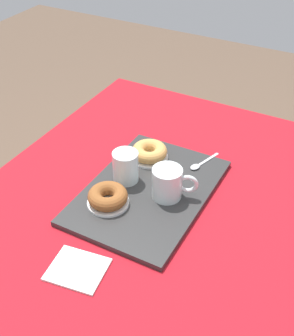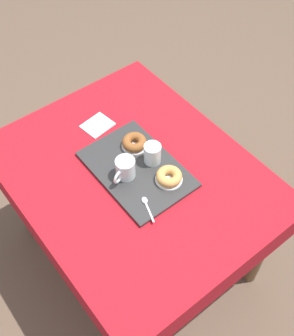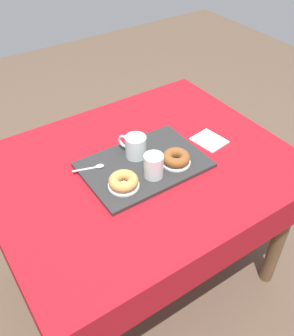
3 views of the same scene
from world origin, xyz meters
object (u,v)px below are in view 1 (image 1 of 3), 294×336
at_px(paper_napkin, 78,269).
at_px(sugar_donut_left, 108,196).
at_px(sugar_donut_right, 149,151).
at_px(dining_table, 153,223).
at_px(serving_tray, 149,191).
at_px(teaspoon_near, 198,165).
at_px(tea_mug_left, 168,183).
at_px(water_glass_near, 126,168).
at_px(donut_plate_right, 149,157).
at_px(donut_plate_left, 108,203).

bearing_deg(paper_napkin, sugar_donut_left, 13.33).
bearing_deg(sugar_donut_right, dining_table, -147.39).
relative_size(serving_tray, teaspoon_near, 3.86).
relative_size(tea_mug_left, water_glass_near, 1.32).
bearing_deg(serving_tray, teaspoon_near, -26.33).
xyz_separation_m(tea_mug_left, sugar_donut_right, (0.13, 0.13, -0.02)).
height_order(serving_tray, water_glass_near, water_glass_near).
xyz_separation_m(donut_plate_right, paper_napkin, (-0.46, -0.05, -0.02)).
relative_size(dining_table, teaspoon_near, 9.66).
relative_size(dining_table, sugar_donut_left, 10.85).
height_order(water_glass_near, teaspoon_near, water_glass_near).
bearing_deg(teaspoon_near, dining_table, -2.60).
bearing_deg(donut_plate_left, teaspoon_near, -28.66).
bearing_deg(donut_plate_left, donut_plate_right, 0.01).
bearing_deg(donut_plate_left, tea_mug_left, -49.57).
bearing_deg(paper_napkin, teaspoon_near, -11.16).
xyz_separation_m(donut_plate_right, sugar_donut_right, (0.00, 0.00, 0.02)).
xyz_separation_m(water_glass_near, donut_plate_left, (-0.12, -0.01, -0.04)).
height_order(donut_plate_left, teaspoon_near, teaspoon_near).
relative_size(serving_tray, donut_plate_right, 4.11).
height_order(dining_table, paper_napkin, paper_napkin).
bearing_deg(teaspoon_near, donut_plate_left, -10.47).
xyz_separation_m(serving_tray, paper_napkin, (-0.33, 0.02, -0.01)).
distance_m(serving_tray, sugar_donut_left, 0.13).
bearing_deg(tea_mug_left, teaspoon_near, -7.51).
bearing_deg(water_glass_near, dining_table, -95.40).
height_order(dining_table, serving_tray, serving_tray).
height_order(tea_mug_left, sugar_donut_left, tea_mug_left).
bearing_deg(water_glass_near, serving_tray, -94.75).
bearing_deg(serving_tray, donut_plate_left, 147.97).
height_order(water_glass_near, sugar_donut_left, water_glass_near).
distance_m(water_glass_near, sugar_donut_left, 0.12).
distance_m(water_glass_near, donut_plate_left, 0.12).
distance_m(donut_plate_right, paper_napkin, 0.47).
relative_size(serving_tray, sugar_donut_right, 4.34).
bearing_deg(dining_table, donut_plate_left, 140.90).
distance_m(donut_plate_left, paper_napkin, 0.23).
xyz_separation_m(serving_tray, donut_plate_left, (-0.11, 0.07, 0.01)).
distance_m(sugar_donut_left, sugar_donut_right, 0.24).
height_order(tea_mug_left, paper_napkin, tea_mug_left).
distance_m(serving_tray, paper_napkin, 0.33).
relative_size(water_glass_near, sugar_donut_right, 0.85).
bearing_deg(water_glass_near, donut_plate_right, -4.97).
xyz_separation_m(donut_plate_left, teaspoon_near, (0.28, -0.15, 0.00)).
bearing_deg(tea_mug_left, donut_plate_right, 44.40).
height_order(donut_plate_left, paper_napkin, donut_plate_left).
height_order(water_glass_near, donut_plate_right, water_glass_near).
distance_m(donut_plate_left, teaspoon_near, 0.31).
xyz_separation_m(tea_mug_left, donut_plate_right, (0.13, 0.13, -0.04)).
xyz_separation_m(tea_mug_left, teaspoon_near, (0.17, -0.02, -0.04)).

